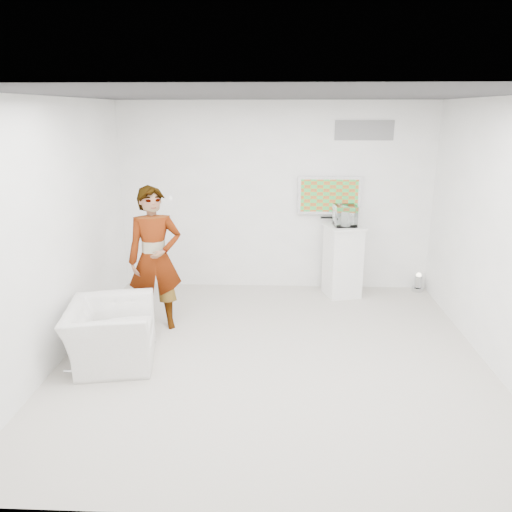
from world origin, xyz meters
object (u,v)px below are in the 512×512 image
Objects in this scene: person at (155,259)px; pedestal at (343,261)px; armchair at (111,333)px; floor_uplight at (418,282)px; tv at (329,195)px.

person is 1.70× the size of pedestal.
armchair reaches higher than floor_uplight.
tv is 1.06m from pedestal.
pedestal is at bearing -169.89° from floor_uplight.
tv reaches higher than pedestal.
floor_uplight is at bearing -4.14° from tv.
pedestal is at bearing -56.78° from tv.
tv is 0.52× the size of person.
tv is at bearing 18.26° from person.
pedestal is (2.96, 2.33, 0.22)m from armchair.
floor_uplight is at bearing 10.11° from pedestal.
pedestal is 1.36m from floor_uplight.
person is at bearing -145.31° from tv.
person is at bearing -158.17° from floor_uplight.
person is 6.55× the size of floor_uplight.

